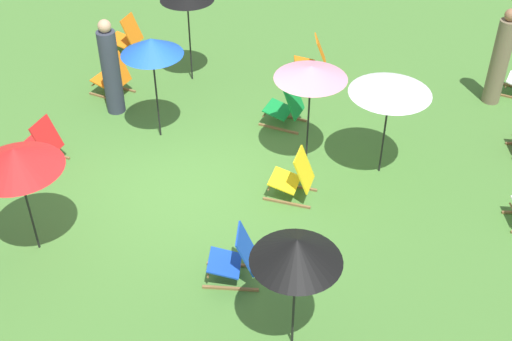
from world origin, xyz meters
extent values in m
plane|color=#477A33|center=(0.00, 0.00, 0.00)|extent=(40.00, 40.00, 0.00)
cube|color=olive|center=(-2.33, 1.25, 0.02)|extent=(0.17, 0.75, 0.04)
cube|color=olive|center=(-1.90, 1.17, 0.02)|extent=(0.17, 0.75, 0.04)
cube|color=#148C38|center=(-2.13, 1.11, 0.27)|extent=(0.55, 0.51, 0.13)
cube|color=#148C38|center=(-2.08, 1.40, 0.55)|extent=(0.52, 0.33, 0.57)
cylinder|color=olive|center=(-2.17, 0.91, 0.20)|extent=(0.44, 0.11, 0.03)
cube|color=olive|center=(1.56, 1.25, 0.02)|extent=(0.15, 0.76, 0.04)
cube|color=olive|center=(1.99, 1.31, 0.02)|extent=(0.15, 0.76, 0.04)
cube|color=#1947B7|center=(1.79, 1.18, 0.27)|extent=(0.54, 0.50, 0.13)
cube|color=#1947B7|center=(1.74, 1.48, 0.55)|extent=(0.51, 0.32, 0.57)
cylinder|color=olive|center=(1.82, 0.98, 0.20)|extent=(0.44, 0.09, 0.03)
cube|color=olive|center=(-4.28, -2.57, 0.02)|extent=(0.13, 0.76, 0.04)
cube|color=olive|center=(-3.84, -2.62, 0.02)|extent=(0.13, 0.76, 0.04)
cube|color=orange|center=(-4.07, -2.69, 0.27)|extent=(0.53, 0.49, 0.13)
cube|color=orange|center=(-4.03, -2.39, 0.55)|extent=(0.51, 0.30, 0.57)
cylinder|color=olive|center=(-4.09, -2.89, 0.20)|extent=(0.44, 0.08, 0.03)
cube|color=olive|center=(-4.16, 1.34, 0.02)|extent=(0.22, 0.75, 0.04)
cube|color=olive|center=(-3.74, 1.45, 0.02)|extent=(0.22, 0.75, 0.04)
cube|color=orange|center=(-3.93, 1.29, 0.27)|extent=(0.57, 0.54, 0.13)
cube|color=orange|center=(-4.00, 1.59, 0.55)|extent=(0.53, 0.36, 0.57)
cylinder|color=olive|center=(-3.88, 1.10, 0.20)|extent=(0.43, 0.14, 0.03)
cube|color=olive|center=(-0.35, 1.74, 0.02)|extent=(0.09, 0.76, 0.04)
cube|color=olive|center=(0.09, 1.71, 0.02)|extent=(0.09, 0.76, 0.04)
cube|color=yellow|center=(-0.14, 1.62, 0.27)|extent=(0.51, 0.47, 0.13)
cube|color=yellow|center=(-0.12, 1.92, 0.55)|extent=(0.50, 0.28, 0.57)
cylinder|color=olive|center=(-0.16, 1.42, 0.20)|extent=(0.44, 0.06, 0.03)
cube|color=olive|center=(-0.27, -2.45, 0.02)|extent=(0.13, 0.76, 0.04)
cube|color=olive|center=(0.16, -2.51, 0.02)|extent=(0.13, 0.76, 0.04)
cube|color=red|center=(-0.07, -2.58, 0.27)|extent=(0.53, 0.49, 0.13)
cube|color=red|center=(-0.03, -2.28, 0.55)|extent=(0.51, 0.31, 0.57)
cylinder|color=olive|center=(-0.09, -2.78, 0.20)|extent=(0.44, 0.09, 0.03)
cube|color=olive|center=(-2.61, -2.16, 0.02)|extent=(0.21, 0.75, 0.04)
cube|color=olive|center=(-2.19, -2.26, 0.02)|extent=(0.21, 0.75, 0.04)
cube|color=orange|center=(-2.42, -2.31, 0.27)|extent=(0.57, 0.53, 0.13)
cube|color=orange|center=(-2.35, -2.02, 0.55)|extent=(0.52, 0.35, 0.57)
cylinder|color=olive|center=(-2.47, -2.51, 0.20)|extent=(0.43, 0.13, 0.03)
cylinder|color=olive|center=(-4.22, 5.20, 0.20)|extent=(0.43, 0.13, 0.03)
cylinder|color=black|center=(2.64, 2.27, 0.84)|extent=(0.03, 0.03, 1.69)
cone|color=black|center=(2.64, 2.27, 1.56)|extent=(1.06, 1.06, 0.32)
cylinder|color=black|center=(-1.09, 3.03, 0.87)|extent=(0.03, 0.03, 1.75)
cone|color=white|center=(-1.09, 3.03, 1.63)|extent=(1.27, 1.27, 0.30)
cylinder|color=black|center=(-3.29, -0.88, 0.93)|extent=(0.03, 0.03, 1.87)
cylinder|color=black|center=(-1.13, 1.80, 0.87)|extent=(0.03, 0.03, 1.75)
cone|color=pink|center=(-1.13, 1.80, 1.66)|extent=(1.15, 1.15, 0.21)
cylinder|color=black|center=(1.83, -1.57, 0.85)|extent=(0.03, 0.03, 1.71)
cone|color=red|center=(1.83, -1.57, 1.58)|extent=(1.22, 1.22, 0.31)
cylinder|color=black|center=(-1.26, -0.83, 0.92)|extent=(0.03, 0.03, 1.84)
cone|color=#194CB2|center=(-1.26, -0.83, 1.73)|extent=(1.03, 1.03, 0.28)
cylinder|color=#333847|center=(-1.84, -1.90, 0.80)|extent=(0.40, 0.40, 1.60)
sphere|color=tan|center=(-1.84, -1.90, 1.70)|extent=(0.23, 0.23, 0.23)
cylinder|color=#72664C|center=(-3.77, 4.90, 0.82)|extent=(0.46, 0.46, 1.65)
sphere|color=#936647|center=(-3.77, 4.90, 1.75)|extent=(0.23, 0.23, 0.23)
camera|label=1|loc=(7.93, 3.05, 6.75)|focal=47.28mm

